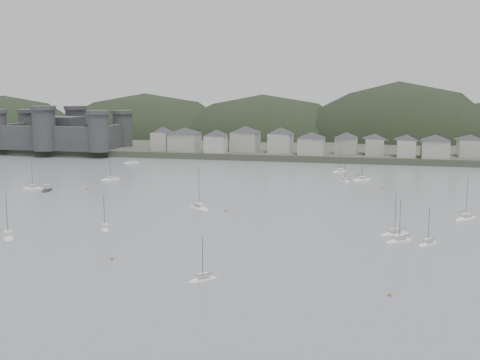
# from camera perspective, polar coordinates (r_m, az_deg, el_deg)

# --- Properties ---
(ground) EXTENTS (900.00, 900.00, 0.00)m
(ground) POSITION_cam_1_polar(r_m,az_deg,el_deg) (114.84, -8.75, -8.55)
(ground) COLOR slate
(ground) RESTS_ON ground
(far_shore_land) EXTENTS (900.00, 250.00, 3.00)m
(far_shore_land) POSITION_cam_1_polar(r_m,az_deg,el_deg) (399.93, 7.30, 4.05)
(far_shore_land) COLOR #383D2D
(far_shore_land) RESTS_ON ground
(forested_ridge) EXTENTS (851.55, 103.94, 102.57)m
(forested_ridge) POSITION_cam_1_polar(r_m,az_deg,el_deg) (375.40, 7.58, 1.78)
(forested_ridge) COLOR black
(forested_ridge) RESTS_ON ground
(castle) EXTENTS (66.00, 43.00, 20.00)m
(castle) POSITION_cam_1_polar(r_m,az_deg,el_deg) (325.24, -16.60, 4.36)
(castle) COLOR #38383B
(castle) RESTS_ON far_shore_land
(waterfront_town) EXTENTS (451.48, 28.46, 12.92)m
(waterfront_town) POSITION_cam_1_polar(r_m,az_deg,el_deg) (286.02, 15.06, 3.40)
(waterfront_town) COLOR #A09F92
(waterfront_town) RESTS_ON far_shore_land
(sailboat_lead) EXTENTS (7.41, 4.39, 9.68)m
(sailboat_lead) POSITION_cam_1_polar(r_m,az_deg,el_deg) (214.99, -19.03, -0.75)
(sailboat_lead) COLOR silver
(sailboat_lead) RESTS_ON ground
(moored_fleet) EXTENTS (232.80, 166.13, 13.29)m
(moored_fleet) POSITION_cam_1_polar(r_m,az_deg,el_deg) (176.90, -5.25, -2.28)
(moored_fleet) COLOR silver
(moored_fleet) RESTS_ON ground
(motor_launch_far) EXTENTS (4.11, 7.77, 3.77)m
(motor_launch_far) POSITION_cam_1_polar(r_m,az_deg,el_deg) (209.66, -17.81, -0.90)
(motor_launch_far) COLOR black
(motor_launch_far) RESTS_ON ground
(mooring_buoys) EXTENTS (135.74, 137.28, 0.70)m
(mooring_buoys) POSITION_cam_1_polar(r_m,az_deg,el_deg) (171.25, 1.45, -2.62)
(mooring_buoys) COLOR #AC6839
(mooring_buoys) RESTS_ON ground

